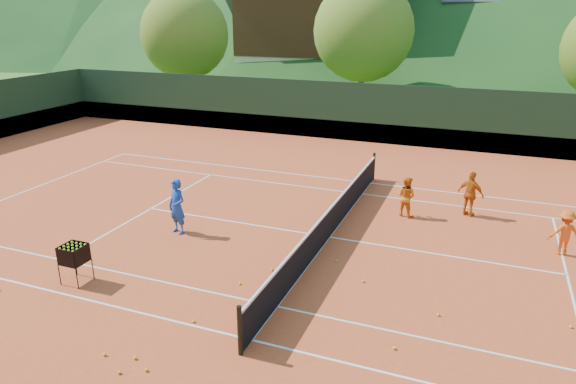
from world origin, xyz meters
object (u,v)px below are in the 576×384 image
(student_d, at_px, (565,232))
(ball_hopper, at_px, (74,255))
(student_b, at_px, (471,194))
(chalet_left, at_px, (322,20))
(tennis_net, at_px, (330,222))
(chalet_mid, at_px, (525,29))
(student_a, at_px, (406,196))
(coach, at_px, (177,207))

(student_d, xyz_separation_m, ball_hopper, (-11.47, -6.18, 0.10))
(student_b, distance_m, chalet_left, 30.43)
(student_d, distance_m, tennis_net, 6.50)
(student_d, bearing_deg, ball_hopper, 10.01)
(tennis_net, height_order, chalet_mid, chalet_mid)
(student_a, bearing_deg, student_d, -176.07)
(coach, height_order, tennis_net, coach)
(coach, relative_size, tennis_net, 0.14)
(student_b, height_order, ball_hopper, student_b)
(student_a, height_order, student_d, student_a)
(student_b, bearing_deg, tennis_net, 65.75)
(student_b, bearing_deg, chalet_mid, -69.59)
(ball_hopper, bearing_deg, student_b, 42.69)
(tennis_net, bearing_deg, student_a, 54.60)
(chalet_mid, bearing_deg, student_d, -89.35)
(student_a, xyz_separation_m, student_d, (4.55, -1.27, -0.02))
(tennis_net, bearing_deg, chalet_mid, 79.99)
(coach, bearing_deg, student_d, 30.70)
(student_a, height_order, tennis_net, student_a)
(ball_hopper, relative_size, chalet_mid, 0.08)
(student_a, relative_size, tennis_net, 0.11)
(student_d, relative_size, ball_hopper, 1.30)
(chalet_left, height_order, chalet_mid, chalet_left)
(ball_hopper, xyz_separation_m, chalet_left, (-4.90, 34.88, 4.88))
(student_a, xyz_separation_m, student_b, (1.97, 0.75, 0.09))
(student_a, bearing_deg, coach, 51.80)
(student_a, xyz_separation_m, chalet_left, (-11.82, 27.44, 4.95))
(chalet_left, bearing_deg, student_d, -60.30)
(student_a, height_order, student_b, student_b)
(coach, relative_size, student_d, 1.31)
(coach, height_order, student_d, coach)
(coach, relative_size, chalet_left, 0.12)
(student_a, xyz_separation_m, ball_hopper, (-6.93, -7.45, 0.07))
(coach, bearing_deg, chalet_left, 116.92)
(coach, distance_m, ball_hopper, 3.59)
(student_b, relative_size, tennis_net, 0.13)
(coach, bearing_deg, chalet_mid, 90.41)
(student_a, height_order, chalet_mid, chalet_mid)
(coach, xyz_separation_m, student_b, (8.19, 4.69, -0.09))
(ball_hopper, height_order, chalet_left, chalet_left)
(chalet_mid, bearing_deg, tennis_net, -100.01)
(ball_hopper, bearing_deg, chalet_left, 97.99)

